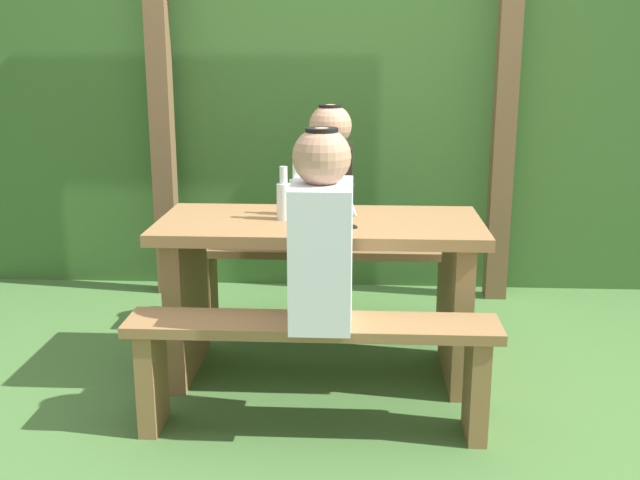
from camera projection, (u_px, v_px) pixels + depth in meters
name	position (u px, v px, depth m)	size (l,w,h in m)	color
ground_plane	(320.00, 372.00, 3.44)	(12.00, 12.00, 0.00)	#436D34
hedge_backdrop	(335.00, 102.00, 4.95)	(6.40, 1.05, 2.17)	#386229
pergola_post_left	(161.00, 113.00, 4.33)	(0.12, 0.12, 2.14)	brown
pergola_post_right	(505.00, 115.00, 4.22)	(0.12, 0.12, 2.14)	brown
picnic_table	(320.00, 270.00, 3.32)	(1.40, 0.64, 0.72)	olive
bench_near	(312.00, 353.00, 2.85)	(1.40, 0.24, 0.45)	olive
bench_far	(326.00, 271.00, 3.88)	(1.40, 0.24, 0.45)	olive
person_white_shirt	(322.00, 234.00, 2.73)	(0.25, 0.35, 0.72)	silver
person_black_coat	(330.00, 183.00, 3.76)	(0.25, 0.35, 0.72)	black
drinking_glass	(310.00, 210.00, 3.26)	(0.07, 0.07, 0.08)	silver
bottle_left	(296.00, 195.00, 3.35)	(0.06, 0.06, 0.23)	silver
bottle_right	(284.00, 198.00, 3.25)	(0.06, 0.06, 0.23)	silver
cell_phone	(342.00, 225.00, 3.16)	(0.07, 0.14, 0.01)	black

